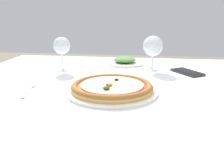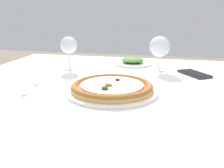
% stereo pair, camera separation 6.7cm
% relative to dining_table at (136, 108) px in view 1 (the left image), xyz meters
% --- Properties ---
extents(dining_table, '(1.43, 1.16, 0.76)m').
position_rel_dining_table_xyz_m(dining_table, '(0.00, 0.00, 0.00)').
color(dining_table, '#997047').
rests_on(dining_table, ground_plane).
extents(pizza_plate, '(0.30, 0.30, 0.04)m').
position_rel_dining_table_xyz_m(pizza_plate, '(-0.08, -0.06, 0.09)').
color(pizza_plate, white).
rests_on(pizza_plate, dining_table).
extents(fork, '(0.06, 0.17, 0.00)m').
position_rel_dining_table_xyz_m(fork, '(-0.37, -0.07, 0.08)').
color(fork, silver).
rests_on(fork, dining_table).
extents(wine_glass_far_left, '(0.08, 0.08, 0.15)m').
position_rel_dining_table_xyz_m(wine_glass_far_left, '(-0.34, 0.23, 0.18)').
color(wine_glass_far_left, silver).
rests_on(wine_glass_far_left, dining_table).
extents(wine_glass_far_right, '(0.09, 0.09, 0.16)m').
position_rel_dining_table_xyz_m(wine_glass_far_right, '(0.06, 0.29, 0.18)').
color(wine_glass_far_right, silver).
rests_on(wine_glass_far_right, dining_table).
extents(cell_phone, '(0.14, 0.16, 0.01)m').
position_rel_dining_table_xyz_m(cell_phone, '(0.21, 0.24, 0.08)').
color(cell_phone, '#232328').
rests_on(cell_phone, dining_table).
extents(side_plate, '(0.19, 0.19, 0.04)m').
position_rel_dining_table_xyz_m(side_plate, '(-0.07, 0.40, 0.09)').
color(side_plate, white).
rests_on(side_plate, dining_table).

